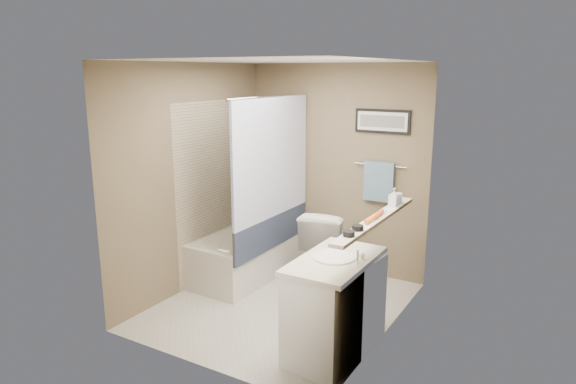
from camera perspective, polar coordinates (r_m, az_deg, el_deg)
The scene contains 34 objects.
ground at distance 5.31m, azimuth -0.84°, elevation -12.50°, with size 2.50×2.50×0.00m, color beige.
ceiling at distance 4.78m, azimuth -0.94°, elevation 14.14°, with size 2.20×2.50×0.04m, color white.
wall_back at distance 5.97m, azimuth 5.26°, elevation 2.53°, with size 2.20×0.04×2.40m, color brown.
wall_front at distance 3.94m, azimuth -10.22°, elevation -3.28°, with size 2.20×0.04×2.40m, color brown.
wall_left at distance 5.53m, azimuth -10.50°, elevation 1.50°, with size 0.04×2.50×2.40m, color brown.
wall_right at distance 4.46m, azimuth 11.08°, elevation -1.37°, with size 0.04×2.50×2.40m, color brown.
tile_surround at distance 5.96m, azimuth -7.38°, elevation 0.49°, with size 0.02×1.55×2.00m, color tan.
curtain_rod at distance 5.42m, azimuth -1.81°, elevation 10.55°, with size 0.02×0.02×1.55m, color silver.
curtain_upper at distance 5.49m, azimuth -1.76°, elevation 3.75°, with size 0.03×1.45×1.28m, color white.
curtain_lower at distance 5.68m, azimuth -1.70°, elevation -4.43°, with size 0.03×1.45×0.36m, color #29344D.
mirror at distance 4.23m, azimuth 10.77°, elevation 3.67°, with size 0.02×1.60×1.00m, color silver.
shelf at distance 4.36m, azimuth 9.80°, elevation -3.01°, with size 0.12×1.60×0.03m, color silver.
towel_bar at distance 5.73m, azimuth 10.20°, elevation 2.94°, with size 0.02×0.02×0.60m, color silver.
towel at distance 5.74m, azimuth 10.06°, elevation 1.14°, with size 0.34×0.05×0.44m, color #8AB2C9.
art_frame at distance 5.68m, azimuth 10.46°, elevation 7.73°, with size 0.62×0.03×0.26m, color black.
art_mat at distance 5.67m, azimuth 10.41°, elevation 7.72°, with size 0.56×0.00×0.20m, color white.
art_image at distance 5.66m, azimuth 10.40°, elevation 7.72°, with size 0.50×0.00×0.13m, color #595959.
door at distance 3.68m, azimuth -3.61°, elevation -7.61°, with size 0.80×0.02×2.00m, color silver.
door_handle at distance 3.90m, azimuth -7.23°, elevation -6.45°, with size 0.02×0.02×0.10m, color silver.
bathtub at distance 6.00m, azimuth -4.38°, elevation -6.83°, with size 0.70×1.50×0.50m, color silver.
tub_rim at distance 5.92m, azimuth -4.43°, elevation -4.55°, with size 0.56×1.36×0.02m, color beige.
toilet at distance 5.78m, azimuth 4.60°, elevation -5.85°, with size 0.47×0.82×0.84m, color white.
vanity at distance 4.35m, azimuth 5.25°, elevation -12.82°, with size 0.50×0.90×0.80m, color white.
countertop at distance 4.18m, azimuth 5.25°, elevation -7.62°, with size 0.54×0.96×0.04m, color beige.
sink_basin at distance 4.18m, azimuth 5.13°, elevation -7.24°, with size 0.34×0.34×0.01m, color white.
faucet_spout at distance 4.09m, azimuth 7.69°, elevation -7.15°, with size 0.02×0.02×0.10m, color silver.
faucet_knob at distance 4.18m, azimuth 8.22°, elevation -6.98°, with size 0.05×0.05×0.05m, color white.
candle_bowl_near at distance 3.84m, azimuth 6.78°, elevation -4.60°, with size 0.09×0.09×0.04m, color black.
candle_bowl_far at distance 3.99m, azimuth 7.75°, elevation -3.95°, with size 0.09×0.09×0.04m, color black.
hair_brush_front at distance 4.24m, azimuth 9.21°, elevation -2.95°, with size 0.04×0.04×0.22m, color orange.
hair_brush_back at distance 4.38m, azimuth 9.98°, elevation -2.43°, with size 0.04×0.04×0.22m, color #CC521C.
pink_comb at distance 4.49m, azimuth 10.50°, elevation -2.30°, with size 0.03×0.16×0.01m, color pink.
glass_jar at distance 4.84m, azimuth 12.11°, elevation -0.69°, with size 0.08×0.08×0.10m, color silver.
soap_bottle at distance 4.73m, azimuth 11.69°, elevation -0.58°, with size 0.08×0.08×0.17m, color #999999.
Camera 1 is at (2.48, -4.08, 2.31)m, focal length 32.00 mm.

